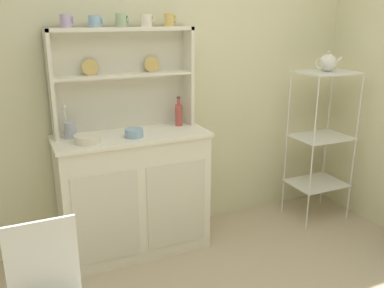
% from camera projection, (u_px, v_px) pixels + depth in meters
% --- Properties ---
extents(wall_back, '(3.84, 0.05, 2.50)m').
position_uv_depth(wall_back, '(164.00, 75.00, 3.13)').
color(wall_back, beige).
rests_on(wall_back, ground).
extents(hutch_cabinet, '(1.06, 0.45, 0.89)m').
position_uv_depth(hutch_cabinet, '(134.00, 192.00, 3.01)').
color(hutch_cabinet, silver).
rests_on(hutch_cabinet, ground).
extents(hutch_shelf_unit, '(0.99, 0.18, 0.71)m').
position_uv_depth(hutch_shelf_unit, '(122.00, 71.00, 2.90)').
color(hutch_shelf_unit, silver).
rests_on(hutch_shelf_unit, hutch_cabinet).
extents(bakers_rack, '(0.45, 0.35, 1.25)m').
position_uv_depth(bakers_rack, '(321.00, 131.00, 3.43)').
color(bakers_rack, silver).
rests_on(bakers_rack, ground).
extents(cup_lilac_0, '(0.08, 0.07, 0.08)m').
position_uv_depth(cup_lilac_0, '(66.00, 21.00, 2.62)').
color(cup_lilac_0, '#B79ECC').
rests_on(cup_lilac_0, hutch_shelf_unit).
extents(cup_sky_1, '(0.09, 0.08, 0.08)m').
position_uv_depth(cup_sky_1, '(95.00, 21.00, 2.69)').
color(cup_sky_1, '#8EB2D1').
rests_on(cup_sky_1, hutch_shelf_unit).
extents(cup_sage_2, '(0.09, 0.07, 0.09)m').
position_uv_depth(cup_sage_2, '(121.00, 20.00, 2.76)').
color(cup_sage_2, '#9EB78E').
rests_on(cup_sage_2, hutch_shelf_unit).
extents(cup_cream_3, '(0.09, 0.08, 0.08)m').
position_uv_depth(cup_cream_3, '(146.00, 20.00, 2.83)').
color(cup_cream_3, silver).
rests_on(cup_cream_3, hutch_shelf_unit).
extents(cup_gold_4, '(0.08, 0.07, 0.09)m').
position_uv_depth(cup_gold_4, '(169.00, 20.00, 2.89)').
color(cup_gold_4, '#DBB760').
rests_on(cup_gold_4, hutch_shelf_unit).
extents(bowl_mixing_large, '(0.17, 0.17, 0.05)m').
position_uv_depth(bowl_mixing_large, '(88.00, 139.00, 2.68)').
color(bowl_mixing_large, silver).
rests_on(bowl_mixing_large, hutch_cabinet).
extents(bowl_floral_medium, '(0.12, 0.12, 0.06)m').
position_uv_depth(bowl_floral_medium, '(134.00, 133.00, 2.81)').
color(bowl_floral_medium, '#8EB2D1').
rests_on(bowl_floral_medium, hutch_cabinet).
extents(jam_bottle, '(0.05, 0.05, 0.22)m').
position_uv_depth(jam_bottle, '(179.00, 114.00, 3.08)').
color(jam_bottle, '#B74C47').
rests_on(jam_bottle, hutch_cabinet).
extents(utensil_jar, '(0.08, 0.08, 0.23)m').
position_uv_depth(utensil_jar, '(70.00, 130.00, 2.77)').
color(utensil_jar, '#B2B7C6').
rests_on(utensil_jar, hutch_cabinet).
extents(porcelain_teapot, '(0.23, 0.14, 0.16)m').
position_uv_depth(porcelain_teapot, '(328.00, 63.00, 3.26)').
color(porcelain_teapot, white).
rests_on(porcelain_teapot, bakers_rack).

